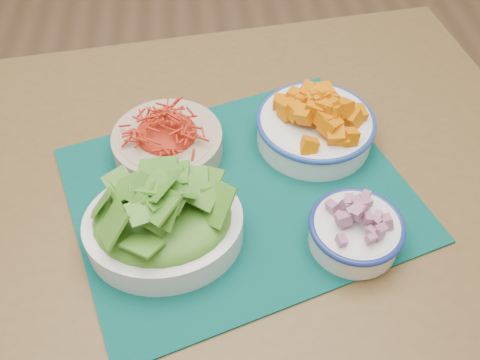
# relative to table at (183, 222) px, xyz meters

# --- Properties ---
(ground) EXTENTS (4.00, 4.00, 0.00)m
(ground) POSITION_rel_table_xyz_m (0.24, 0.30, -0.66)
(ground) COLOR #926947
(ground) RESTS_ON ground
(table) EXTENTS (1.38, 1.01, 0.75)m
(table) POSITION_rel_table_xyz_m (0.00, 0.00, 0.00)
(table) COLOR brown
(table) RESTS_ON ground
(placemat) EXTENTS (0.63, 0.56, 0.00)m
(placemat) POSITION_rel_table_xyz_m (0.10, -0.02, 0.09)
(placemat) COLOR #01322F
(placemat) RESTS_ON table
(carrot_bowl) EXTENTS (0.22, 0.22, 0.07)m
(carrot_bowl) POSITION_rel_table_xyz_m (-0.01, 0.08, 0.13)
(carrot_bowl) COLOR #C4AD91
(carrot_bowl) RESTS_ON placemat
(squash_bowl) EXTENTS (0.25, 0.25, 0.10)m
(squash_bowl) POSITION_rel_table_xyz_m (0.24, 0.09, 0.14)
(squash_bowl) COLOR white
(squash_bowl) RESTS_ON placemat
(lettuce_bowl) EXTENTS (0.24, 0.21, 0.11)m
(lettuce_bowl) POSITION_rel_table_xyz_m (-0.02, -0.10, 0.15)
(lettuce_bowl) COLOR white
(lettuce_bowl) RESTS_ON placemat
(onion_bowl) EXTENTS (0.16, 0.16, 0.07)m
(onion_bowl) POSITION_rel_table_xyz_m (0.26, -0.14, 0.13)
(onion_bowl) COLOR white
(onion_bowl) RESTS_ON placemat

